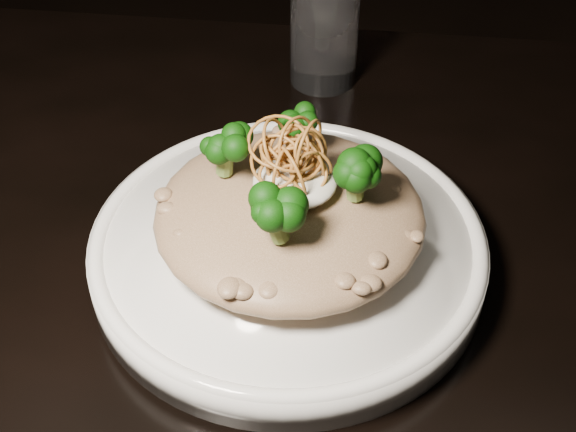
{
  "coord_description": "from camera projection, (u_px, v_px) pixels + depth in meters",
  "views": [
    {
      "loc": [
        0.01,
        -0.44,
        1.22
      ],
      "look_at": [
        -0.05,
        0.01,
        0.81
      ],
      "focal_mm": 50.0,
      "sensor_mm": 36.0,
      "label": 1
    }
  ],
  "objects": [
    {
      "name": "cheese",
      "position": [
        295.0,
        181.0,
        0.6
      ],
      "size": [
        0.06,
        0.06,
        0.02
      ],
      "primitive_type": "ellipsoid",
      "color": "white",
      "rests_on": "risotto"
    },
    {
      "name": "risotto",
      "position": [
        290.0,
        214.0,
        0.62
      ],
      "size": [
        0.21,
        0.21,
        0.05
      ],
      "primitive_type": "ellipsoid",
      "color": "brown",
      "rests_on": "plate"
    },
    {
      "name": "plate",
      "position": [
        288.0,
        252.0,
        0.64
      ],
      "size": [
        0.31,
        0.31,
        0.03
      ],
      "primitive_type": "cylinder",
      "color": "white",
      "rests_on": "table"
    },
    {
      "name": "drinking_glass",
      "position": [
        324.0,
        28.0,
        0.82
      ],
      "size": [
        0.07,
        0.07,
        0.12
      ],
      "primitive_type": "cylinder",
      "rotation": [
        0.0,
        0.0,
        0.01
      ],
      "color": "white",
      "rests_on": "table"
    },
    {
      "name": "shallots",
      "position": [
        293.0,
        149.0,
        0.58
      ],
      "size": [
        0.06,
        0.06,
        0.04
      ],
      "primitive_type": null,
      "color": "brown",
      "rests_on": "cheese"
    },
    {
      "name": "broccoli",
      "position": [
        292.0,
        167.0,
        0.58
      ],
      "size": [
        0.13,
        0.13,
        0.05
      ],
      "primitive_type": null,
      "color": "black",
      "rests_on": "risotto"
    },
    {
      "name": "table",
      "position": [
        343.0,
        343.0,
        0.7
      ],
      "size": [
        1.1,
        0.8,
        0.75
      ],
      "color": "black",
      "rests_on": "ground"
    }
  ]
}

